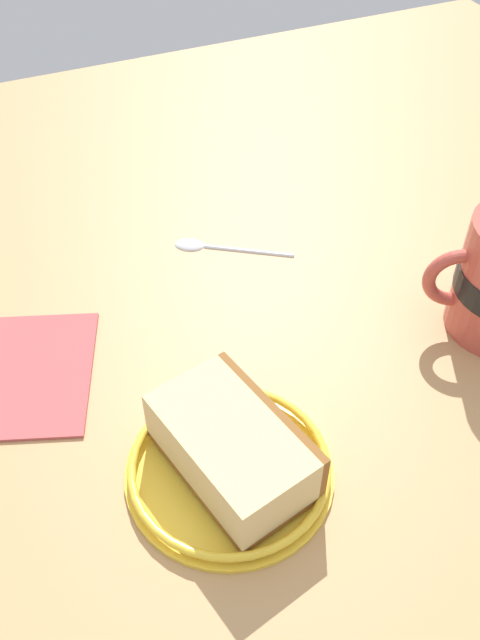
# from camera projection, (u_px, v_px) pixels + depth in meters

# --- Properties ---
(ground_plane) EXTENTS (1.28, 1.28, 0.03)m
(ground_plane) POSITION_uv_depth(u_px,v_px,m) (306.00, 395.00, 0.56)
(ground_plane) COLOR tan
(small_plate) EXTENTS (0.15, 0.15, 0.01)m
(small_plate) POSITION_uv_depth(u_px,v_px,m) (229.00, 468.00, 0.49)
(small_plate) COLOR yellow
(small_plate) RESTS_ON ground_plane
(cake_slice) EXTENTS (0.10, 0.13, 0.05)m
(cake_slice) POSITION_uv_depth(u_px,v_px,m) (232.00, 447.00, 0.47)
(cake_slice) COLOR brown
(cake_slice) RESTS_ON small_plate
(teaspoon) EXTENTS (0.11, 0.08, 0.01)m
(teaspoon) POSITION_uv_depth(u_px,v_px,m) (208.00, 244.00, 0.68)
(teaspoon) COLOR silver
(teaspoon) RESTS_ON ground_plane
(folded_napkin) EXTENTS (0.13, 0.16, 0.01)m
(folded_napkin) POSITION_uv_depth(u_px,v_px,m) (35.00, 372.00, 0.56)
(folded_napkin) COLOR #B24C4C
(folded_napkin) RESTS_ON ground_plane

